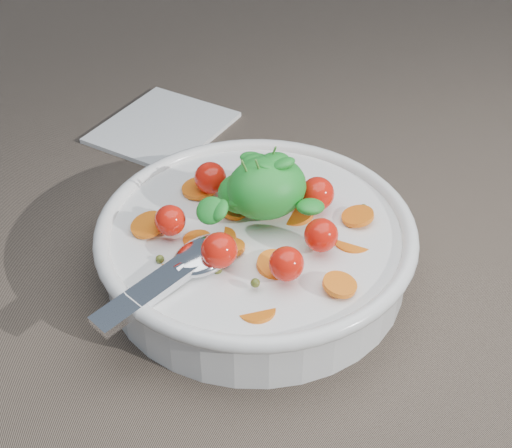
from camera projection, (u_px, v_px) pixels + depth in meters
name	position (u px, v px, depth m)	size (l,w,h in m)	color
ground	(254.00, 248.00, 0.65)	(6.00, 6.00, 0.00)	#6E5E4E
bowl	(256.00, 244.00, 0.60)	(0.29, 0.27, 0.11)	white
napkin	(163.00, 127.00, 0.81)	(0.14, 0.12, 0.01)	white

